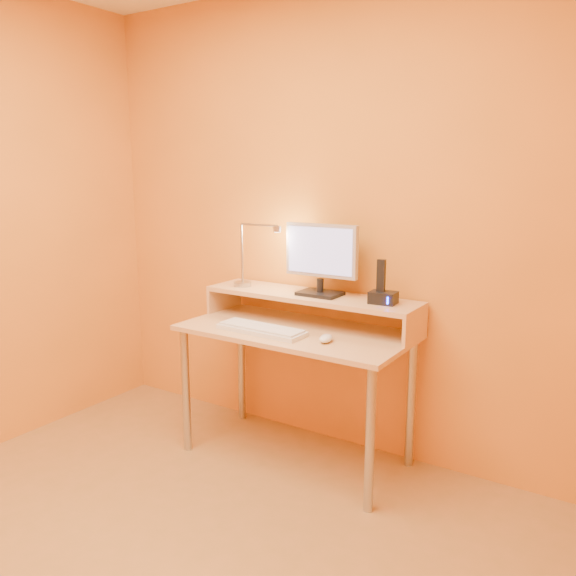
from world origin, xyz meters
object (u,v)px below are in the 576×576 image
Objects in this scene: keyboard at (261,330)px; mouse at (326,338)px; monitor_panel at (321,250)px; phone_dock at (383,298)px; remote_control at (231,324)px; lamp_base at (243,284)px.

mouse is at bearing 6.16° from keyboard.
monitor_panel is 3.13× the size of phone_dock.
monitor_panel reaches higher than remote_control.
monitor_panel is at bearing 173.96° from phone_dock.
monitor_panel is 0.42m from phone_dock.
keyboard is (0.32, -0.26, -0.16)m from lamp_base.
remote_control is (-0.20, 0.01, -0.00)m from keyboard.
lamp_base is at bearing 177.57° from phone_dock.
keyboard is 4.48× the size of mouse.
phone_dock is at bearing 44.46° from mouse.
keyboard is 0.21m from remote_control.
mouse is (0.68, -0.24, -0.15)m from lamp_base.
monitor_panel reaches higher than phone_dock.
keyboard is at bearing -39.79° from lamp_base.
lamp_base is 0.32m from remote_control.
lamp_base is at bearing 148.53° from mouse.
phone_dock is 1.22× the size of mouse.
phone_dock is at bearing -3.15° from monitor_panel.
mouse is at bearing -127.72° from phone_dock.
keyboard is (-0.53, -0.29, -0.18)m from phone_dock.
phone_dock reaches higher than remote_control.
mouse reaches higher than remote_control.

